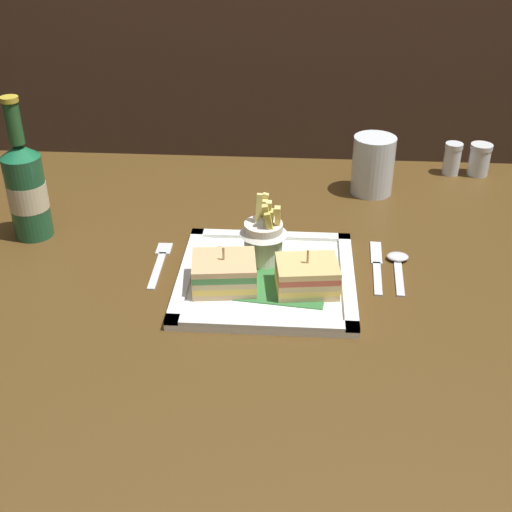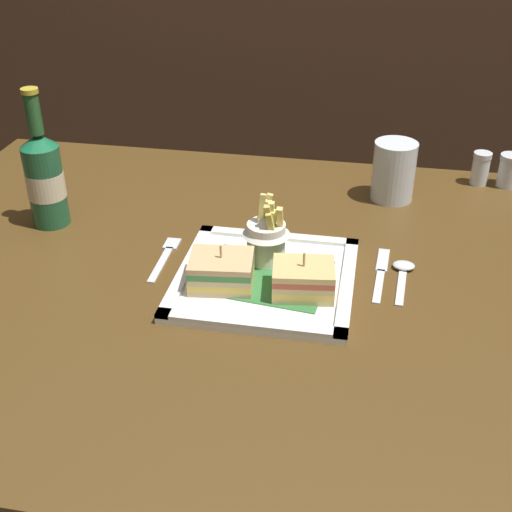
% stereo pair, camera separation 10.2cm
% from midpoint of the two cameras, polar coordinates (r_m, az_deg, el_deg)
% --- Properties ---
extents(dining_table, '(1.27, 0.95, 0.75)m').
position_cam_midpoint_polar(dining_table, '(1.11, 1.88, -6.26)').
color(dining_table, '#503617').
rests_on(dining_table, ground_plane).
extents(square_plate, '(0.27, 0.27, 0.02)m').
position_cam_midpoint_polar(square_plate, '(1.03, 3.66, -2.04)').
color(square_plate, white).
rests_on(square_plate, dining_table).
extents(sandwich_half_left, '(0.10, 0.09, 0.07)m').
position_cam_midpoint_polar(sandwich_half_left, '(0.99, -0.03, -1.38)').
color(sandwich_half_left, tan).
rests_on(sandwich_half_left, square_plate).
extents(sandwich_half_right, '(0.10, 0.08, 0.07)m').
position_cam_midpoint_polar(sandwich_half_right, '(0.98, 7.01, -2.08)').
color(sandwich_half_right, tan).
rests_on(sandwich_half_right, square_plate).
extents(fries_cup, '(0.08, 0.08, 0.11)m').
position_cam_midpoint_polar(fries_cup, '(1.04, 3.69, 1.77)').
color(fries_cup, white).
rests_on(fries_cup, square_plate).
extents(beer_bottle, '(0.07, 0.07, 0.24)m').
position_cam_midpoint_polar(beer_bottle, '(1.20, -15.22, 6.39)').
color(beer_bottle, '#225D38').
rests_on(beer_bottle, dining_table).
extents(water_glass, '(0.08, 0.08, 0.11)m').
position_cam_midpoint_polar(water_glass, '(1.30, 13.82, 6.73)').
color(water_glass, silver).
rests_on(water_glass, dining_table).
extents(fork, '(0.02, 0.14, 0.00)m').
position_cam_midpoint_polar(fork, '(1.10, -5.14, -0.15)').
color(fork, silver).
rests_on(fork, dining_table).
extents(knife, '(0.02, 0.17, 0.00)m').
position_cam_midpoint_polar(knife, '(1.08, 13.25, -1.49)').
color(knife, silver).
rests_on(knife, dining_table).
extents(spoon, '(0.03, 0.13, 0.01)m').
position_cam_midpoint_polar(spoon, '(1.08, 15.05, -1.37)').
color(spoon, silver).
rests_on(spoon, dining_table).
extents(salt_shaker, '(0.04, 0.04, 0.07)m').
position_cam_midpoint_polar(salt_shaker, '(1.42, 20.50, 6.80)').
color(salt_shaker, silver).
rests_on(salt_shaker, dining_table).
extents(pepper_shaker, '(0.04, 0.04, 0.07)m').
position_cam_midpoint_polar(pepper_shaker, '(1.44, 22.65, 6.53)').
color(pepper_shaker, silver).
rests_on(pepper_shaker, dining_table).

